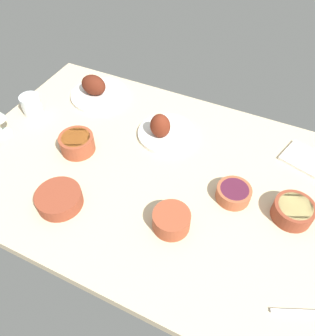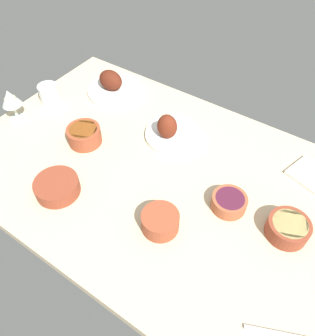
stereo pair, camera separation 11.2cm
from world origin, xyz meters
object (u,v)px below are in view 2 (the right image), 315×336
Objects in this scene: bowl_pasta at (288,228)px; bowl_soup at (84,135)px; plate_center_main at (171,132)px; water_tumbler at (49,94)px; bowl_onions at (229,202)px; plate_near_viewer at (114,86)px; bowl_cream at (160,221)px; fork_loose at (282,334)px; bowl_sauce at (57,186)px; wine_glass at (10,99)px.

bowl_pasta is 76.70cm from bowl_soup.
plate_center_main reaches higher than water_tumbler.
bowl_pasta is 1.12× the size of bowl_onions.
bowl_soup reaches higher than bowl_onions.
plate_near_viewer reaches higher than bowl_cream.
fork_loose is at bearing -16.27° from water_tumbler.
bowl_cream is 0.92× the size of bowl_soup.
plate_center_main is 1.52× the size of bowl_sauce.
bowl_sauce is at bearing -22.99° from wine_glass.
bowl_soup is at bearing 111.09° from bowl_sauce.
bowl_sauce is at bearing -69.58° from plate_near_viewer.
bowl_soup is at bearing -176.74° from bowl_onions.
plate_near_viewer is at bearing 49.77° from water_tumbler.
bowl_sauce is (-16.89, -43.03, -0.24)cm from plate_center_main.
bowl_pasta is 0.89× the size of wine_glass.
water_tumbler is (-54.65, -10.28, 1.13)cm from plate_center_main.
water_tumbler is at bearing 161.13° from bowl_cream.
water_tumbler is at bearing 160.99° from bowl_soup.
water_tumbler reaches higher than bowl_onions.
bowl_cream is 42.45cm from fork_loose.
bowl_cream reaches higher than bowl_onions.
plate_center_main is 39.91cm from bowl_cream.
bowl_pasta is at bearing 30.72° from bowl_cream.
bowl_cream is 77.39cm from water_tumbler.
bowl_cream is 36.31cm from bowl_sauce.
bowl_soup is 0.68× the size of fork_loose.
plate_near_viewer is 74.61cm from bowl_onions.
water_tumbler is (-17.75, -20.98, 1.17)cm from plate_near_viewer.
fork_loose is at bearing -44.08° from bowl_onions.
bowl_soup is (11.23, -30.96, 0.58)cm from plate_near_viewer.
wine_glass is at bearing -155.52° from plate_center_main.
plate_center_main reaches higher than plate_near_viewer.
bowl_pasta is at bearing 3.11° from bowl_soup.
wine_glass is at bearing -169.68° from bowl_soup.
bowl_sauce is (-49.29, -26.07, 0.16)cm from bowl_onions.
wine_glass is (-20.18, -36.68, 7.02)cm from plate_near_viewer.
water_tumbler is (-87.05, 6.67, 1.54)cm from bowl_onions.
bowl_pasta reaches higher than bowl_onions.
fork_loose is (114.73, -33.48, -3.68)cm from water_tumbler.
bowl_pasta is at bearing 2.65° from bowl_onions.
wine_glass is (-40.18, 17.05, 7.22)cm from bowl_sauce.
water_tumbler is (-105.56, 5.82, 1.02)cm from bowl_pasta.
bowl_soup is at bearing -70.07° from plate_near_viewer.
bowl_onions is (13.82, 18.36, -0.75)cm from bowl_cream.
wine_glass is 118.88cm from fork_loose.
fork_loose is (117.16, -17.79, -9.53)cm from wine_glass.
wine_glass is at bearing -98.78° from water_tumbler.
bowl_cream reaches higher than bowl_pasta.
bowl_sauce is (-35.47, -7.71, -0.58)cm from bowl_cream.
wine_glass is at bearing -174.24° from bowl_onions.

